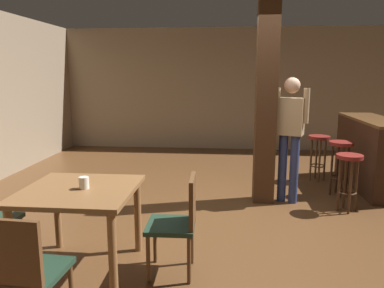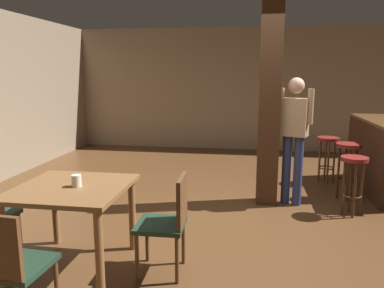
{
  "view_description": "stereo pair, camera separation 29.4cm",
  "coord_description": "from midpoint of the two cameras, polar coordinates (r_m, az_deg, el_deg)",
  "views": [
    {
      "loc": [
        -0.18,
        -4.33,
        1.78
      ],
      "look_at": [
        -0.59,
        0.14,
        0.92
      ],
      "focal_mm": 35.0,
      "sensor_mm": 36.0,
      "label": 1
    },
    {
      "loc": [
        0.12,
        -4.3,
        1.78
      ],
      "look_at": [
        -0.59,
        0.14,
        0.92
      ],
      "focal_mm": 35.0,
      "sensor_mm": 36.0,
      "label": 2
    }
  ],
  "objects": [
    {
      "name": "chair_south",
      "position": [
        2.87,
        -23.32,
        -16.45
      ],
      "size": [
        0.44,
        0.44,
        0.89
      ],
      "color": "#1E3828",
      "rests_on": "ground_plane"
    },
    {
      "name": "napkin_cup",
      "position": [
        3.46,
        -14.89,
        -5.45
      ],
      "size": [
        0.09,
        0.09,
        0.11
      ],
      "primitive_type": "cylinder",
      "color": "silver",
      "rests_on": "dining_table"
    },
    {
      "name": "bar_stool_far",
      "position": [
        6.47,
        21.19,
        -0.71
      ],
      "size": [
        0.35,
        0.35,
        0.76
      ],
      "color": "maroon",
      "rests_on": "ground_plane"
    },
    {
      "name": "standing_person",
      "position": [
        5.2,
        16.86,
        1.75
      ],
      "size": [
        0.46,
        0.31,
        1.72
      ],
      "color": "tan",
      "rests_on": "ground_plane"
    },
    {
      "name": "dining_table",
      "position": [
        3.54,
        -15.49,
        -8.17
      ],
      "size": [
        0.98,
        0.98,
        0.78
      ],
      "color": "brown",
      "rests_on": "ground_plane"
    },
    {
      "name": "bar_counter",
      "position": [
        6.37,
        27.39,
        -1.51
      ],
      "size": [
        0.56,
        1.82,
        1.09
      ],
      "color": "brown",
      "rests_on": "ground_plane"
    },
    {
      "name": "bar_stool_near",
      "position": [
        5.15,
        24.92,
        -3.94
      ],
      "size": [
        0.33,
        0.33,
        0.75
      ],
      "color": "maroon",
      "rests_on": "ground_plane"
    },
    {
      "name": "wall_back",
      "position": [
        8.82,
        9.3,
        8.19
      ],
      "size": [
        8.0,
        0.1,
        2.8
      ],
      "primitive_type": "cube",
      "color": "gray",
      "rests_on": "ground_plane"
    },
    {
      "name": "chair_east",
      "position": [
        3.36,
        -0.96,
        -11.41
      ],
      "size": [
        0.43,
        0.43,
        0.89
      ],
      "color": "#1E3828",
      "rests_on": "ground_plane"
    },
    {
      "name": "pillar",
      "position": [
        5.14,
        13.36,
        6.29
      ],
      "size": [
        0.28,
        0.28,
        2.8
      ],
      "primitive_type": "cube",
      "color": "#422816",
      "rests_on": "ground_plane"
    },
    {
      "name": "ground_plane",
      "position": [
        4.67,
        8.89,
        -11.73
      ],
      "size": [
        10.8,
        10.8,
        0.0
      ],
      "primitive_type": "plane",
      "color": "brown"
    },
    {
      "name": "bar_stool_mid",
      "position": [
        5.77,
        24.01,
        -1.94
      ],
      "size": [
        0.35,
        0.35,
        0.8
      ],
      "color": "maroon",
      "rests_on": "ground_plane"
    }
  ]
}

